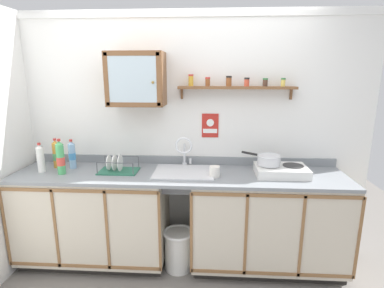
{
  "coord_description": "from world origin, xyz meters",
  "views": [
    {
      "loc": [
        0.29,
        -2.25,
        1.83
      ],
      "look_at": [
        0.11,
        0.49,
        1.18
      ],
      "focal_mm": 28.05,
      "sensor_mm": 36.0,
      "label": 1
    }
  ],
  "objects_px": {
    "wall_cabinet": "(136,79)",
    "bottle_opaque_white_1": "(41,158)",
    "bottle_soda_green_0": "(61,158)",
    "dish_rack": "(118,168)",
    "bottle_juice_amber_2": "(56,154)",
    "warning_sign": "(210,126)",
    "saucepan": "(269,160)",
    "sink": "(184,175)",
    "hot_plate_stove": "(281,171)",
    "trash_bin": "(178,249)",
    "bottle_water_blue_3": "(72,155)",
    "mug": "(215,171)"
  },
  "relations": [
    {
      "from": "wall_cabinet",
      "to": "bottle_opaque_white_1",
      "type": "bearing_deg",
      "value": -167.2
    },
    {
      "from": "bottle_soda_green_0",
      "to": "wall_cabinet",
      "type": "relative_size",
      "value": 0.63
    },
    {
      "from": "bottle_opaque_white_1",
      "to": "dish_rack",
      "type": "xyz_separation_m",
      "value": [
        0.7,
        0.05,
        -0.09
      ]
    },
    {
      "from": "bottle_juice_amber_2",
      "to": "warning_sign",
      "type": "height_order",
      "value": "warning_sign"
    },
    {
      "from": "bottle_opaque_white_1",
      "to": "saucepan",
      "type": "bearing_deg",
      "value": 2.1
    },
    {
      "from": "sink",
      "to": "warning_sign",
      "type": "xyz_separation_m",
      "value": [
        0.24,
        0.26,
        0.43
      ]
    },
    {
      "from": "saucepan",
      "to": "bottle_juice_amber_2",
      "type": "relative_size",
      "value": 1.17
    },
    {
      "from": "sink",
      "to": "saucepan",
      "type": "height_order",
      "value": "sink"
    },
    {
      "from": "sink",
      "to": "wall_cabinet",
      "type": "xyz_separation_m",
      "value": [
        -0.44,
        0.12,
        0.88
      ]
    },
    {
      "from": "hot_plate_stove",
      "to": "trash_bin",
      "type": "bearing_deg",
      "value": -173.61
    },
    {
      "from": "bottle_soda_green_0",
      "to": "sink",
      "type": "bearing_deg",
      "value": 6.19
    },
    {
      "from": "trash_bin",
      "to": "bottle_juice_amber_2",
      "type": "bearing_deg",
      "value": 170.51
    },
    {
      "from": "hot_plate_stove",
      "to": "bottle_water_blue_3",
      "type": "xyz_separation_m",
      "value": [
        -1.97,
        0.08,
        0.09
      ]
    },
    {
      "from": "sink",
      "to": "trash_bin",
      "type": "height_order",
      "value": "sink"
    },
    {
      "from": "bottle_opaque_white_1",
      "to": "wall_cabinet",
      "type": "bearing_deg",
      "value": 12.8
    },
    {
      "from": "bottle_juice_amber_2",
      "to": "trash_bin",
      "type": "xyz_separation_m",
      "value": [
        1.21,
        -0.2,
        -0.85
      ]
    },
    {
      "from": "wall_cabinet",
      "to": "bottle_soda_green_0",
      "type": "bearing_deg",
      "value": -160.34
    },
    {
      "from": "bottle_opaque_white_1",
      "to": "bottle_juice_amber_2",
      "type": "xyz_separation_m",
      "value": [
        0.07,
        0.15,
        -0.0
      ]
    },
    {
      "from": "warning_sign",
      "to": "dish_rack",
      "type": "bearing_deg",
      "value": -161.34
    },
    {
      "from": "bottle_juice_amber_2",
      "to": "bottle_water_blue_3",
      "type": "distance_m",
      "value": 0.17
    },
    {
      "from": "sink",
      "to": "warning_sign",
      "type": "height_order",
      "value": "warning_sign"
    },
    {
      "from": "bottle_water_blue_3",
      "to": "trash_bin",
      "type": "bearing_deg",
      "value": -10.07
    },
    {
      "from": "hot_plate_stove",
      "to": "dish_rack",
      "type": "distance_m",
      "value": 1.51
    },
    {
      "from": "hot_plate_stove",
      "to": "wall_cabinet",
      "type": "height_order",
      "value": "wall_cabinet"
    },
    {
      "from": "saucepan",
      "to": "bottle_opaque_white_1",
      "type": "distance_m",
      "value": 2.1
    },
    {
      "from": "bottle_juice_amber_2",
      "to": "wall_cabinet",
      "type": "relative_size",
      "value": 0.56
    },
    {
      "from": "bottle_juice_amber_2",
      "to": "wall_cabinet",
      "type": "xyz_separation_m",
      "value": [
        0.81,
        0.05,
        0.72
      ]
    },
    {
      "from": "sink",
      "to": "saucepan",
      "type": "bearing_deg",
      "value": -0.35
    },
    {
      "from": "saucepan",
      "to": "warning_sign",
      "type": "distance_m",
      "value": 0.65
    },
    {
      "from": "bottle_juice_amber_2",
      "to": "trash_bin",
      "type": "relative_size",
      "value": 0.75
    },
    {
      "from": "wall_cabinet",
      "to": "trash_bin",
      "type": "xyz_separation_m",
      "value": [
        0.4,
        -0.25,
        -1.57
      ]
    },
    {
      "from": "saucepan",
      "to": "bottle_opaque_white_1",
      "type": "relative_size",
      "value": 1.21
    },
    {
      "from": "hot_plate_stove",
      "to": "bottle_opaque_white_1",
      "type": "height_order",
      "value": "bottle_opaque_white_1"
    },
    {
      "from": "bottle_opaque_white_1",
      "to": "mug",
      "type": "xyz_separation_m",
      "value": [
        1.61,
        -0.03,
        -0.08
      ]
    },
    {
      "from": "hot_plate_stove",
      "to": "saucepan",
      "type": "height_order",
      "value": "saucepan"
    },
    {
      "from": "sink",
      "to": "bottle_juice_amber_2",
      "type": "height_order",
      "value": "sink"
    },
    {
      "from": "dish_rack",
      "to": "warning_sign",
      "type": "xyz_separation_m",
      "value": [
        0.86,
        0.29,
        0.36
      ]
    },
    {
      "from": "sink",
      "to": "mug",
      "type": "height_order",
      "value": "sink"
    },
    {
      "from": "bottle_soda_green_0",
      "to": "bottle_water_blue_3",
      "type": "relative_size",
      "value": 1.15
    },
    {
      "from": "hot_plate_stove",
      "to": "bottle_soda_green_0",
      "type": "xyz_separation_m",
      "value": [
        -2.0,
        -0.09,
        0.11
      ]
    },
    {
      "from": "dish_rack",
      "to": "hot_plate_stove",
      "type": "bearing_deg",
      "value": -0.06
    },
    {
      "from": "bottle_soda_green_0",
      "to": "mug",
      "type": "xyz_separation_m",
      "value": [
        1.4,
        0.01,
        -0.1
      ]
    },
    {
      "from": "bottle_opaque_white_1",
      "to": "warning_sign",
      "type": "distance_m",
      "value": 1.62
    },
    {
      "from": "trash_bin",
      "to": "saucepan",
      "type": "bearing_deg",
      "value": 9.05
    },
    {
      "from": "warning_sign",
      "to": "bottle_water_blue_3",
      "type": "bearing_deg",
      "value": -170.92
    },
    {
      "from": "bottle_juice_amber_2",
      "to": "bottle_water_blue_3",
      "type": "height_order",
      "value": "bottle_juice_amber_2"
    },
    {
      "from": "bottle_soda_green_0",
      "to": "mug",
      "type": "relative_size",
      "value": 2.59
    },
    {
      "from": "bottle_soda_green_0",
      "to": "trash_bin",
      "type": "distance_m",
      "value": 1.38
    },
    {
      "from": "bottle_soda_green_0",
      "to": "bottle_opaque_white_1",
      "type": "xyz_separation_m",
      "value": [
        -0.21,
        0.04,
        -0.02
      ]
    },
    {
      "from": "warning_sign",
      "to": "trash_bin",
      "type": "xyz_separation_m",
      "value": [
        -0.28,
        -0.4,
        -1.12
      ]
    }
  ]
}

